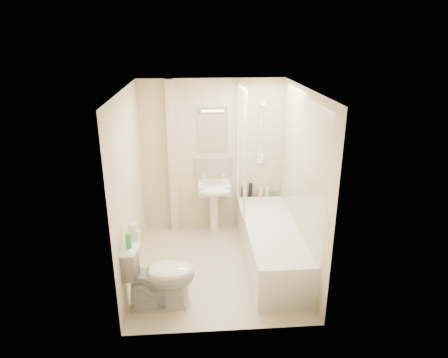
{
  "coord_description": "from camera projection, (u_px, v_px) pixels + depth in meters",
  "views": [
    {
      "loc": [
        -0.27,
        -4.71,
        3.03
      ],
      "look_at": [
        0.1,
        0.2,
        1.21
      ],
      "focal_mm": 32.0,
      "sensor_mm": 36.0,
      "label": 1
    }
  ],
  "objects": [
    {
      "name": "pipe_boxing",
      "position": [
        172.0,
        159.0,
        6.13
      ],
      "size": [
        0.12,
        0.12,
        2.4
      ],
      "primitive_type": "cube",
      "color": "beige",
      "rests_on": "ground"
    },
    {
      "name": "pedestal_sink",
      "position": [
        214.0,
        194.0,
        6.2
      ],
      "size": [
        0.49,
        0.46,
        0.94
      ],
      "color": "white",
      "rests_on": "ground"
    },
    {
      "name": "tile_right",
      "position": [
        301.0,
        165.0,
        5.13
      ],
      "size": [
        0.01,
        2.1,
        1.75
      ],
      "primitive_type": "cube",
      "color": "beige",
      "rests_on": "wall_right"
    },
    {
      "name": "bottle_green",
      "position": [
        272.0,
        193.0,
        6.43
      ],
      "size": [
        0.06,
        0.06,
        0.08
      ],
      "primitive_type": "cylinder",
      "color": "green",
      "rests_on": "bathtub"
    },
    {
      "name": "shower_fixture",
      "position": [
        261.0,
        135.0,
        6.11
      ],
      "size": [
        0.1,
        0.16,
        0.99
      ],
      "color": "white",
      "rests_on": "wall_back"
    },
    {
      "name": "splashback",
      "position": [
        213.0,
        167.0,
        6.28
      ],
      "size": [
        0.6,
        0.02,
        0.3
      ],
      "primitive_type": "cube",
      "color": "beige",
      "rests_on": "wall_back"
    },
    {
      "name": "tile_back",
      "position": [
        260.0,
        142.0,
        6.2
      ],
      "size": [
        0.7,
        0.01,
        1.75
      ],
      "primitive_type": "cube",
      "color": "beige",
      "rests_on": "wall_back"
    },
    {
      "name": "floor",
      "position": [
        218.0,
        267.0,
        5.48
      ],
      "size": [
        2.5,
        2.5,
        0.0
      ],
      "primitive_type": "plane",
      "color": "beige",
      "rests_on": "ground"
    },
    {
      "name": "wall_left",
      "position": [
        129.0,
        188.0,
        4.98
      ],
      "size": [
        0.02,
        2.5,
        2.4
      ],
      "primitive_type": "cube",
      "color": "beige",
      "rests_on": "ground"
    },
    {
      "name": "bottle_black_a",
      "position": [
        243.0,
        192.0,
        6.38
      ],
      "size": [
        0.05,
        0.05,
        0.16
      ],
      "primitive_type": "cylinder",
      "color": "black",
      "rests_on": "bathtub"
    },
    {
      "name": "toilet_roll_upper",
      "position": [
        133.0,
        228.0,
        4.43
      ],
      "size": [
        0.1,
        0.1,
        0.1
      ],
      "primitive_type": "cylinder",
      "color": "white",
      "rests_on": "toilet_roll_lower"
    },
    {
      "name": "green_bottle",
      "position": [
        129.0,
        241.0,
        4.28
      ],
      "size": [
        0.06,
        0.06,
        0.17
      ],
      "primitive_type": "cylinder",
      "color": "green",
      "rests_on": "toilet"
    },
    {
      "name": "bottle_cream",
      "position": [
        261.0,
        191.0,
        6.4
      ],
      "size": [
        0.07,
        0.07,
        0.15
      ],
      "primitive_type": "cylinder",
      "color": "beige",
      "rests_on": "bathtub"
    },
    {
      "name": "shower_screen",
      "position": [
        241.0,
        149.0,
        5.75
      ],
      "size": [
        0.04,
        0.92,
        1.8
      ],
      "color": "white",
      "rests_on": "bathtub"
    },
    {
      "name": "bathtub",
      "position": [
        271.0,
        244.0,
        5.5
      ],
      "size": [
        0.7,
        2.1,
        0.55
      ],
      "color": "white",
      "rests_on": "ground"
    },
    {
      "name": "toilet_roll_lower",
      "position": [
        135.0,
        235.0,
        4.49
      ],
      "size": [
        0.1,
        0.1,
        0.1
      ],
      "primitive_type": "cylinder",
      "color": "white",
      "rests_on": "toilet"
    },
    {
      "name": "toilet",
      "position": [
        159.0,
        274.0,
        4.58
      ],
      "size": [
        0.47,
        0.82,
        0.84
      ],
      "primitive_type": "imported",
      "rotation": [
        0.0,
        0.0,
        1.57
      ],
      "color": "white",
      "rests_on": "ground"
    },
    {
      "name": "bottle_white_b",
      "position": [
        267.0,
        191.0,
        6.41
      ],
      "size": [
        0.06,
        0.06,
        0.14
      ],
      "primitive_type": "cylinder",
      "color": "white",
      "rests_on": "bathtub"
    },
    {
      "name": "ceiling",
      "position": [
        216.0,
        90.0,
        4.65
      ],
      "size": [
        2.2,
        2.5,
        0.02
      ],
      "primitive_type": "cube",
      "color": "white",
      "rests_on": "wall_back"
    },
    {
      "name": "strip_light",
      "position": [
        213.0,
        109.0,
        5.94
      ],
      "size": [
        0.42,
        0.07,
        0.07
      ],
      "primitive_type": "cube",
      "color": "silver",
      "rests_on": "wall_back"
    },
    {
      "name": "wall_back",
      "position": [
        212.0,
        157.0,
        6.23
      ],
      "size": [
        2.2,
        0.02,
        2.4
      ],
      "primitive_type": "cube",
      "color": "beige",
      "rests_on": "ground"
    },
    {
      "name": "wall_right",
      "position": [
        302.0,
        183.0,
        5.14
      ],
      "size": [
        0.02,
        2.5,
        2.4
      ],
      "primitive_type": "cube",
      "color": "beige",
      "rests_on": "ground"
    },
    {
      "name": "mirror",
      "position": [
        213.0,
        133.0,
        6.09
      ],
      "size": [
        0.46,
        0.01,
        0.6
      ],
      "primitive_type": "cube",
      "color": "white",
      "rests_on": "wall_back"
    },
    {
      "name": "bottle_black_b",
      "position": [
        250.0,
        190.0,
        6.38
      ],
      "size": [
        0.07,
        0.07,
        0.22
      ],
      "primitive_type": "cylinder",
      "color": "black",
      "rests_on": "bathtub"
    }
  ]
}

